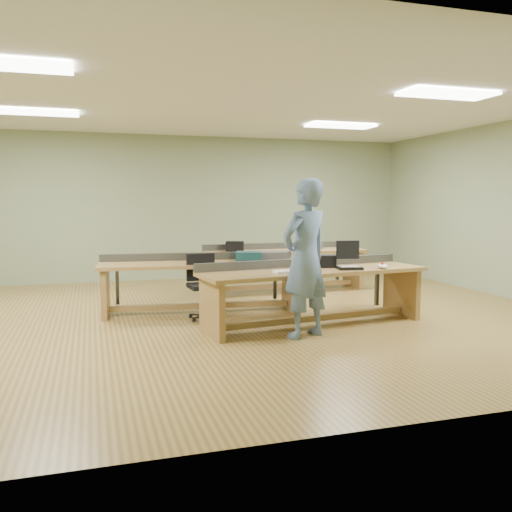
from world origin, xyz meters
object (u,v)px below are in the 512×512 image
mug (206,259)px  person (305,259)px  laptop_base (350,268)px  workbench_mid (200,275)px  drinks_can (208,259)px  camera_bag (326,261)px  parts_bin_grey (273,256)px  workbench_front (313,283)px  task_chair (204,295)px  workbench_back (285,260)px  parts_bin_teal (249,256)px

mug → person: bearing=-65.6°
laptop_base → mug: bearing=151.7°
workbench_mid → drinks_can: bearing=-53.7°
camera_bag → parts_bin_grey: camera_bag is taller
workbench_front → drinks_can: bearing=129.6°
workbench_mid → mug: size_ratio=26.41×
task_chair → drinks_can: size_ratio=8.36×
workbench_back → mug: size_ratio=26.34×
camera_bag → task_chair: camera_bag is taller
camera_bag → parts_bin_teal: camera_bag is taller
parts_bin_grey → parts_bin_teal: bearing=-177.1°
workbench_back → person: person is taller
workbench_front → task_chair: (-1.31, 0.82, -0.23)m
workbench_front → drinks_can: size_ratio=29.34×
person → task_chair: 1.80m
workbench_back → drinks_can: bearing=-139.2°
task_chair → camera_bag: bearing=-28.5°
person → laptop_base: bearing=-176.5°
mug → parts_bin_grey: bearing=-1.9°
mug → workbench_back: bearing=39.2°
workbench_front → parts_bin_teal: 1.35m
laptop_base → task_chair: (-1.78, 0.96, -0.44)m
workbench_back → task_chair: task_chair is taller
task_chair → mug: bearing=69.6°
parts_bin_grey → laptop_base: bearing=-66.2°
laptop_base → drinks_can: (-1.65, 1.25, 0.04)m
workbench_back → laptop_base: (-0.14, -2.87, 0.21)m
parts_bin_teal → task_chair: bearing=-152.8°
parts_bin_grey → workbench_back: bearing=63.4°
parts_bin_grey → workbench_front: bearing=-83.3°
person → parts_bin_grey: bearing=-120.6°
workbench_mid → parts_bin_grey: 1.16m
workbench_mid → person: (0.93, -1.83, 0.40)m
laptop_base → camera_bag: 0.35m
camera_bag → person: bearing=-119.4°
person → drinks_can: (-0.84, 1.67, -0.16)m
laptop_base → person: bearing=-140.0°
laptop_base → task_chair: task_chair is taller
laptop_base → camera_bag: (-0.22, 0.27, 0.07)m
person → laptop_base: (0.81, 0.43, -0.19)m
task_chair → parts_bin_teal: bearing=22.6°
workbench_front → mug: size_ratio=28.02×
workbench_mid → task_chair: task_chair is taller
camera_bag → parts_bin_teal: 1.34m
workbench_back → person: bearing=-107.5°
camera_bag → drinks_can: size_ratio=2.27×
parts_bin_grey → mug: (-1.04, 0.03, -0.02)m
camera_bag → parts_bin_teal: bearing=136.4°
mug → laptop_base: bearing=-40.7°
workbench_mid → drinks_can: workbench_mid is taller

